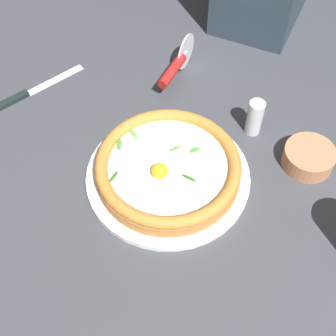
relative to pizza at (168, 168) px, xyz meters
The scene contains 7 objects.
ground_plane 0.07m from the pizza, 45.86° to the left, with size 2.40×2.40×0.03m, color #383B41.
pizza_plate 0.03m from the pizza, 64.45° to the left, with size 0.31×0.31×0.01m, color white.
pizza is the anchor object (origin of this frame).
side_bowl 0.27m from the pizza, 24.76° to the left, with size 0.10×0.10×0.04m, color #B97652.
pizza_cutter 0.27m from the pizza, 103.48° to the left, with size 0.04×0.16×0.08m.
table_knife 0.38m from the pizza, 162.42° to the left, with size 0.14×0.20×0.01m.
pepper_shaker 0.21m from the pizza, 52.12° to the left, with size 0.03×0.03×0.08m, color silver.
Camera 1 is at (0.11, -0.52, 0.72)m, focal length 49.90 mm.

